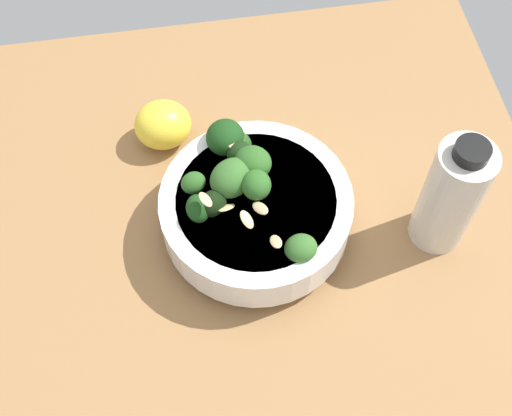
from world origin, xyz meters
TOP-DOWN VIEW (x-y plane):
  - ground_plane at (0.00, 0.00)cm, footprint 63.00×63.00cm
  - bowl_of_broccoli at (-2.47, 1.19)cm, footprint 18.83×18.32cm
  - lemon_wedge at (-14.63, -6.56)cm, footprint 5.73×6.27cm
  - bottle_tall at (1.02, 18.99)cm, footprint 5.34×5.34cm

SIDE VIEW (x-z plane):
  - ground_plane at x=0.00cm, z-range -4.54..0.00cm
  - lemon_wedge at x=-14.63cm, z-range 0.00..5.08cm
  - bowl_of_broccoli at x=-2.47cm, z-range -1.03..8.94cm
  - bottle_tall at x=1.02cm, z-range -0.40..13.95cm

